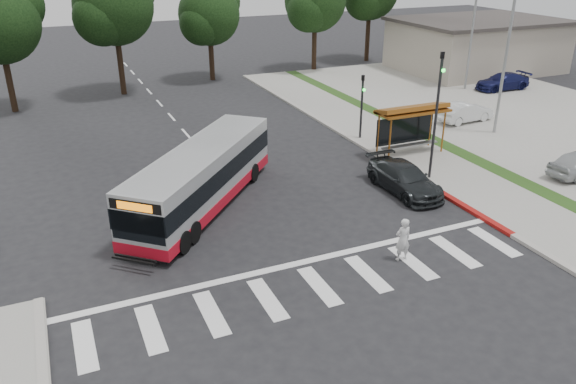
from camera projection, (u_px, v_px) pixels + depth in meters
ground at (267, 226)px, 24.18m from camera, size 140.00×140.00×0.00m
sidewalk_east at (383, 138)px, 34.88m from camera, size 4.00×40.00×0.12m
curb_east at (356, 142)px, 34.14m from camera, size 0.30×40.00×0.15m
curb_east_red at (465, 207)px, 25.79m from camera, size 0.32×6.00×0.15m
parking_lot at (508, 109)px, 40.97m from camera, size 18.00×36.00×0.10m
commercial_building at (476, 46)px, 52.69m from camera, size 14.00×10.00×4.40m
building_roof_cap at (479, 20)px, 51.73m from camera, size 14.60×10.60×0.30m
crosswalk_ladder at (319, 286)px, 20.00m from camera, size 18.00×2.60×0.01m
bus_shelter at (411, 115)px, 31.45m from camera, size 4.20×1.60×2.86m
traffic_signal_ne_tall at (437, 106)px, 27.37m from camera, size 0.18×0.37×6.50m
traffic_signal_ne_short at (362, 100)px, 33.79m from camera, size 0.18×0.37×4.00m
lot_light_front at (509, 39)px, 33.40m from camera, size 1.90×0.35×9.01m
lot_light_mid at (474, 16)px, 43.96m from camera, size 1.90×0.35×9.01m
tree_ne_a at (316, 0)px, 50.92m from camera, size 6.16×5.74×9.30m
tree_north_a at (114, 4)px, 42.41m from camera, size 6.60×6.15×10.17m
tree_north_b at (210, 13)px, 47.53m from camera, size 5.72×5.33×8.43m
transit_bus at (202, 178)px, 25.45m from camera, size 8.96×9.66×2.80m
pedestrian at (403, 240)px, 21.30m from camera, size 0.66×0.44×1.76m
dark_sedan at (404, 178)px, 27.28m from camera, size 1.95×4.76×1.38m
parked_car_1 at (465, 112)px, 37.63m from camera, size 4.06×1.71×1.30m
parked_car_3 at (502, 81)px, 45.78m from camera, size 4.66×2.03×1.33m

